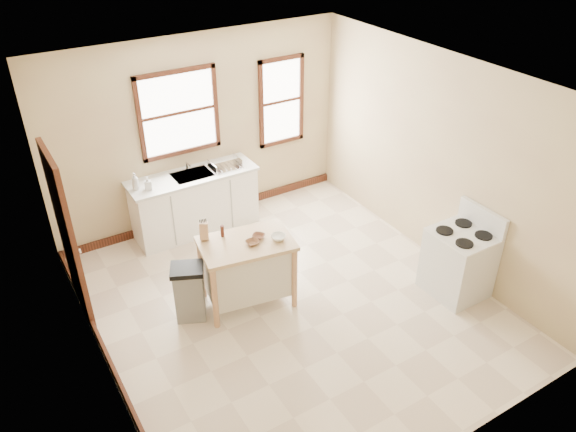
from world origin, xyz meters
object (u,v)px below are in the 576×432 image
Objects in this scene: dish_rack at (225,164)px; bowl_a at (253,242)px; soap_bottle_b at (148,183)px; kitchen_island at (248,272)px; bowl_b at (259,236)px; soap_bottle_a at (135,181)px; knife_block at (204,232)px; gas_stove at (460,254)px; trash_bin at (189,292)px; pepper_grinder at (222,231)px; bowl_c at (278,237)px.

dish_rack reaches higher than bowl_a.
soap_bottle_b reaches higher than kitchen_island.
soap_bottle_a is at bearing 115.03° from bowl_b.
gas_stove reaches higher than knife_block.
soap_bottle_b reaches higher than trash_bin.
pepper_grinder is 0.13× the size of gas_stove.
trash_bin is (-0.54, -0.14, -0.60)m from pepper_grinder.
knife_block is 0.22m from pepper_grinder.
soap_bottle_a is 0.33× the size of trash_bin.
gas_stove is (2.73, -1.50, -0.42)m from knife_block.
soap_bottle_b is at bearing 115.23° from bowl_c.
kitchen_island reaches higher than trash_bin.
bowl_a is at bearing 165.73° from bowl_c.
dish_rack is 0.59× the size of trash_bin.
dish_rack is (1.18, 0.05, -0.04)m from soap_bottle_b.
soap_bottle_a is 0.17m from soap_bottle_b.
soap_bottle_b is (0.14, -0.09, -0.03)m from soap_bottle_a.
knife_block is 0.27× the size of trash_bin.
bowl_c reaches higher than trash_bin.
knife_block reaches higher than bowl_a.
pepper_grinder is at bearing 142.80° from bowl_c.
gas_stove is (2.29, -1.11, -0.34)m from bowl_a.
gas_stove is at bearing -2.69° from knife_block.
dish_rack is 2.95× the size of bowl_b.
soap_bottle_b is 1.91m from bowl_b.
soap_bottle_b is 0.17× the size of gas_stove.
kitchen_island is 2.63m from gas_stove.
bowl_a is (0.05, -0.08, 0.47)m from kitchen_island.
bowl_c is 2.27m from gas_stove.
pepper_grinder is (0.51, -1.61, -0.07)m from soap_bottle_a.
soap_bottle_a is 1.88m from trash_bin.
bowl_a is (0.43, -0.39, -0.08)m from knife_block.
trash_bin is 0.64× the size of gas_stove.
pepper_grinder reaches higher than bowl_b.
pepper_grinder is (0.20, -0.06, -0.03)m from knife_block.
gas_stove is (1.72, -3.00, -0.40)m from dish_rack.
bowl_c is at bearing -14.27° from bowl_a.
knife_block is at bearing -114.69° from dish_rack.
knife_block is 0.64m from bowl_b.
soap_bottle_b is at bearing 112.37° from bowl_b.
dish_rack is at bearing 82.35° from knife_block.
kitchen_island is 0.47m from bowl_a.
bowl_b reaches higher than trash_bin.
soap_bottle_a reaches higher than pepper_grinder.
gas_stove is (3.06, -1.30, 0.20)m from trash_bin.
pepper_grinder is (0.37, -1.52, -0.05)m from soap_bottle_b.
knife_block is at bearing 150.94° from bowl_b.
knife_block is at bearing 150.28° from kitchen_island.
dish_rack is 0.38× the size of gas_stove.
bowl_b is at bearing 32.59° from bowl_a.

